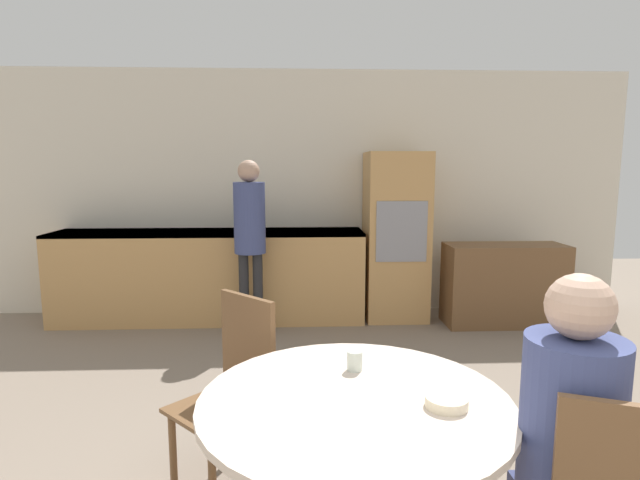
# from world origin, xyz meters

# --- Properties ---
(wall_back) EXTENTS (6.91, 0.05, 2.60)m
(wall_back) POSITION_xyz_m (0.00, 5.13, 1.30)
(wall_back) COLOR silver
(wall_back) RESTS_ON ground_plane
(kitchen_counter) EXTENTS (3.15, 0.60, 0.93)m
(kitchen_counter) POSITION_xyz_m (-1.03, 4.79, 0.48)
(kitchen_counter) COLOR tan
(kitchen_counter) RESTS_ON ground_plane
(oven_unit) EXTENTS (0.63, 0.59, 1.73)m
(oven_unit) POSITION_xyz_m (0.90, 4.79, 0.87)
(oven_unit) COLOR tan
(oven_unit) RESTS_ON ground_plane
(sideboard) EXTENTS (1.18, 0.45, 0.82)m
(sideboard) POSITION_xyz_m (1.95, 4.50, 0.41)
(sideboard) COLOR brown
(sideboard) RESTS_ON ground_plane
(dining_table) EXTENTS (1.13, 1.13, 0.76)m
(dining_table) POSITION_xyz_m (0.08, 1.37, 0.51)
(dining_table) COLOR brown
(dining_table) RESTS_ON ground_plane
(chair_far_left) EXTENTS (0.57, 0.57, 0.95)m
(chair_far_left) POSITION_xyz_m (-0.44, 2.02, 0.53)
(chair_far_left) COLOR brown
(chair_far_left) RESTS_ON ground_plane
(person_seated) EXTENTS (0.31, 0.37, 1.26)m
(person_seated) POSITION_xyz_m (0.73, 1.09, 0.74)
(person_seated) COLOR #262628
(person_seated) RESTS_ON ground_plane
(person_standing) EXTENTS (0.29, 0.29, 1.65)m
(person_standing) POSITION_xyz_m (-0.57, 4.30, 1.03)
(person_standing) COLOR #262628
(person_standing) RESTS_ON ground_plane
(cup) EXTENTS (0.06, 0.06, 0.08)m
(cup) POSITION_xyz_m (0.11, 1.62, 0.80)
(cup) COLOR silver
(cup) RESTS_ON dining_table
(bowl_near) EXTENTS (0.15, 0.15, 0.04)m
(bowl_near) POSITION_xyz_m (0.39, 1.29, 0.78)
(bowl_near) COLOR beige
(bowl_near) RESTS_ON dining_table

